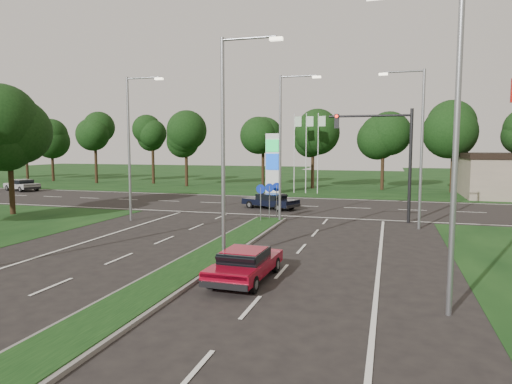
# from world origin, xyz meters

# --- Properties ---
(ground) EXTENTS (160.00, 160.00, 0.00)m
(ground) POSITION_xyz_m (0.00, 0.00, 0.00)
(ground) COLOR black
(ground) RESTS_ON ground
(verge_far) EXTENTS (160.00, 50.00, 0.02)m
(verge_far) POSITION_xyz_m (0.00, 55.00, 0.00)
(verge_far) COLOR black
(verge_far) RESTS_ON ground
(cross_road) EXTENTS (160.00, 12.00, 0.02)m
(cross_road) POSITION_xyz_m (0.00, 24.00, 0.00)
(cross_road) COLOR black
(cross_road) RESTS_ON ground
(median_kerb) EXTENTS (2.00, 26.00, 0.12)m
(median_kerb) POSITION_xyz_m (0.00, 4.00, 0.06)
(median_kerb) COLOR slate
(median_kerb) RESTS_ON ground
(streetlight_median_near) EXTENTS (2.53, 0.22, 9.00)m
(streetlight_median_near) POSITION_xyz_m (1.00, 6.00, 5.08)
(streetlight_median_near) COLOR gray
(streetlight_median_near) RESTS_ON ground
(streetlight_median_far) EXTENTS (2.53, 0.22, 9.00)m
(streetlight_median_far) POSITION_xyz_m (1.00, 16.00, 5.08)
(streetlight_median_far) COLOR gray
(streetlight_median_far) RESTS_ON ground
(streetlight_left_far) EXTENTS (2.53, 0.22, 9.00)m
(streetlight_left_far) POSITION_xyz_m (-8.30, 14.00, 5.08)
(streetlight_left_far) COLOR gray
(streetlight_left_far) RESTS_ON ground
(streetlight_right_far) EXTENTS (2.53, 0.22, 9.00)m
(streetlight_right_far) POSITION_xyz_m (8.80, 16.00, 5.08)
(streetlight_right_far) COLOR gray
(streetlight_right_far) RESTS_ON ground
(streetlight_right_near) EXTENTS (2.53, 0.22, 9.00)m
(streetlight_right_near) POSITION_xyz_m (8.80, 2.00, 5.08)
(streetlight_right_near) COLOR gray
(streetlight_right_near) RESTS_ON ground
(traffic_signal) EXTENTS (5.10, 0.42, 7.00)m
(traffic_signal) POSITION_xyz_m (7.19, 18.00, 4.65)
(traffic_signal) COLOR black
(traffic_signal) RESTS_ON ground
(median_signs) EXTENTS (1.16, 1.76, 2.38)m
(median_signs) POSITION_xyz_m (0.00, 16.40, 1.71)
(median_signs) COLOR gray
(median_signs) RESTS_ON ground
(gas_pylon) EXTENTS (5.80, 1.26, 8.00)m
(gas_pylon) POSITION_xyz_m (-3.79, 33.05, 3.20)
(gas_pylon) COLOR silver
(gas_pylon) RESTS_ON ground
(tree_left_far) EXTENTS (5.20, 5.20, 8.86)m
(tree_left_far) POSITION_xyz_m (-17.90, 13.93, 6.11)
(tree_left_far) COLOR black
(tree_left_far) RESTS_ON ground
(treeline_far) EXTENTS (6.00, 6.00, 9.90)m
(treeline_far) POSITION_xyz_m (0.10, 39.93, 6.83)
(treeline_far) COLOR black
(treeline_far) RESTS_ON ground
(red_sedan) EXTENTS (1.79, 4.11, 1.12)m
(red_sedan) POSITION_xyz_m (2.50, 3.59, 0.60)
(red_sedan) COLOR maroon
(red_sedan) RESTS_ON ground
(navy_sedan) EXTENTS (4.58, 3.29, 1.17)m
(navy_sedan) POSITION_xyz_m (-1.27, 21.68, 0.63)
(navy_sedan) COLOR black
(navy_sedan) RESTS_ON ground
(far_car_a) EXTENTS (4.67, 3.18, 1.24)m
(far_car_a) POSITION_xyz_m (-30.13, 27.82, 0.66)
(far_car_a) COLOR #A5A5A5
(far_car_a) RESTS_ON ground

